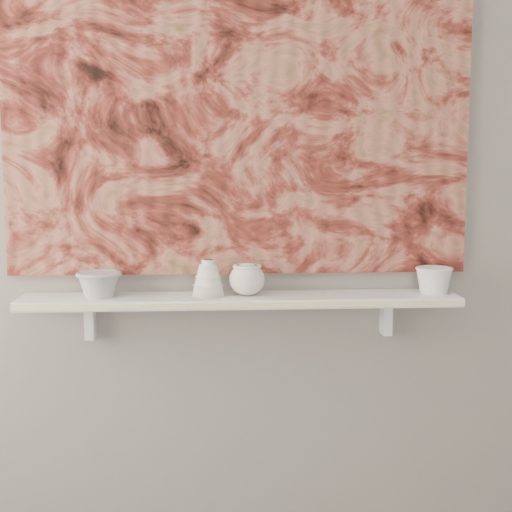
{
  "coord_description": "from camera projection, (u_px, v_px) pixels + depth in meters",
  "views": [
    {
      "loc": [
        -0.09,
        -0.74,
        1.34
      ],
      "look_at": [
        0.05,
        1.49,
        1.06
      ],
      "focal_mm": 50.0,
      "sensor_mm": 36.0,
      "label": 1
    }
  ],
  "objects": [
    {
      "name": "painting",
      "position": [
        239.0,
        104.0,
        2.28
      ],
      "size": [
        1.5,
        0.02,
        1.1
      ],
      "primitive_type": "cube",
      "color": "maroon",
      "rests_on": "wall_back"
    },
    {
      "name": "bell_vessel",
      "position": [
        208.0,
        278.0,
        2.27
      ],
      "size": [
        0.12,
        0.12,
        0.12
      ],
      "primitive_type": null,
      "rotation": [
        0.0,
        0.0,
        0.18
      ],
      "color": "silver",
      "rests_on": "shelf"
    },
    {
      "name": "shelf_stripe",
      "position": [
        242.0,
        306.0,
        2.19
      ],
      "size": [
        1.4,
        0.01,
        0.02
      ],
      "primitive_type": "cube",
      "color": "beige",
      "rests_on": "shelf"
    },
    {
      "name": "bracket_right",
      "position": [
        386.0,
        317.0,
        2.39
      ],
      "size": [
        0.03,
        0.06,
        0.12
      ],
      "primitive_type": "cube",
      "color": "white",
      "rests_on": "wall_back"
    },
    {
      "name": "shelf",
      "position": [
        241.0,
        300.0,
        2.28
      ],
      "size": [
        1.4,
        0.18,
        0.03
      ],
      "primitive_type": "cube",
      "color": "white",
      "rests_on": "wall_back"
    },
    {
      "name": "bowl_grey",
      "position": [
        99.0,
        284.0,
        2.25
      ],
      "size": [
        0.17,
        0.17,
        0.08
      ],
      "primitive_type": null,
      "rotation": [
        0.0,
        0.0,
        0.23
      ],
      "color": "#989996",
      "rests_on": "shelf"
    },
    {
      "name": "bracket_left",
      "position": [
        90.0,
        321.0,
        2.32
      ],
      "size": [
        0.03,
        0.06,
        0.12
      ],
      "primitive_type": "cube",
      "color": "white",
      "rests_on": "wall_back"
    },
    {
      "name": "wall_back",
      "position": [
        239.0,
        163.0,
        2.32
      ],
      "size": [
        3.6,
        0.0,
        3.6
      ],
      "primitive_type": "plane",
      "rotation": [
        1.57,
        0.0,
        0.0
      ],
      "color": "gray",
      "rests_on": "floor"
    },
    {
      "name": "cup_cream",
      "position": [
        247.0,
        279.0,
        2.27
      ],
      "size": [
        0.15,
        0.15,
        0.1
      ],
      "primitive_type": null,
      "rotation": [
        0.0,
        0.0,
        0.38
      ],
      "color": "silver",
      "rests_on": "shelf"
    },
    {
      "name": "bowl_white",
      "position": [
        434.0,
        280.0,
        2.31
      ],
      "size": [
        0.16,
        0.16,
        0.09
      ],
      "primitive_type": null,
      "rotation": [
        0.0,
        0.0,
        -0.4
      ],
      "color": "white",
      "rests_on": "shelf"
    },
    {
      "name": "house_motif",
      "position": [
        376.0,
        200.0,
        2.34
      ],
      "size": [
        0.09,
        0.0,
        0.08
      ],
      "primitive_type": "cube",
      "color": "black",
      "rests_on": "painting"
    }
  ]
}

